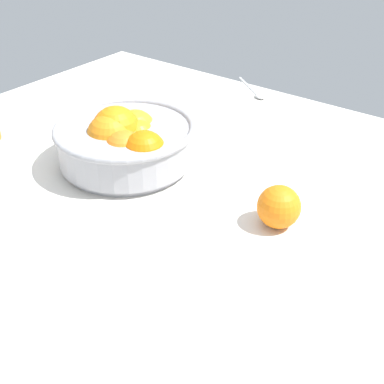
# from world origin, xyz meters

# --- Properties ---
(ground_plane) EXTENTS (1.35, 1.04, 0.03)m
(ground_plane) POSITION_xyz_m (0.00, 0.00, -0.01)
(ground_plane) COLOR silver
(fruit_bowl) EXTENTS (0.25, 0.25, 0.11)m
(fruit_bowl) POSITION_xyz_m (-0.20, 0.05, 0.05)
(fruit_bowl) COLOR #99999E
(fruit_bowl) RESTS_ON ground_plane
(loose_orange_2) EXTENTS (0.07, 0.07, 0.07)m
(loose_orange_2) POSITION_xyz_m (0.10, 0.05, 0.03)
(loose_orange_2) COLOR orange
(loose_orange_2) RESTS_ON ground_plane
(spoon) EXTENTS (0.13, 0.10, 0.01)m
(spoon) POSITION_xyz_m (-0.20, 0.48, 0.00)
(spoon) COLOR silver
(spoon) RESTS_ON ground_plane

